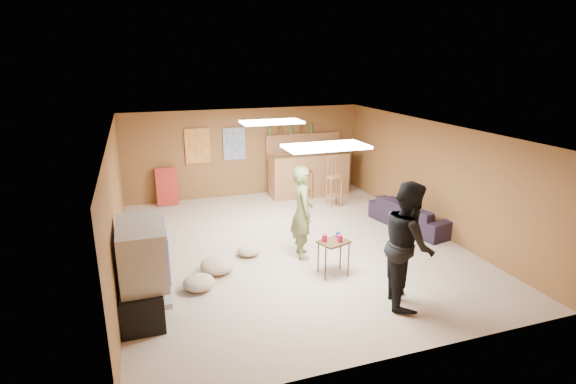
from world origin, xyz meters
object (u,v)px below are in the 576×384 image
object	(u,v)px
person_olive	(302,212)
bar_counter	(309,174)
sofa	(412,214)
tray_table	(333,258)
person_black	(408,244)
tv_body	(142,252)

from	to	relation	value
person_olive	bar_counter	bearing A→B (deg)	-15.88
bar_counter	sofa	distance (m)	3.09
sofa	tray_table	world-z (taller)	tray_table
person_black	bar_counter	bearing A→B (deg)	14.14
person_olive	sofa	xyz separation A→B (m)	(2.66, 0.59, -0.55)
bar_counter	tray_table	bearing A→B (deg)	-106.26
tv_body	sofa	world-z (taller)	tv_body
tv_body	person_black	distance (m)	3.65
sofa	person_black	bearing A→B (deg)	132.49
person_black	tray_table	size ratio (longest dim) A/B	3.07
bar_counter	tray_table	xyz separation A→B (m)	(-1.25, -4.28, -0.26)
person_black	tray_table	world-z (taller)	person_black
bar_counter	sofa	bearing A→B (deg)	-67.22
person_olive	tray_table	bearing A→B (deg)	-157.82
person_black	tv_body	bearing A→B (deg)	95.97
person_olive	person_black	distance (m)	2.13
tv_body	tray_table	distance (m)	2.97
bar_counter	person_black	xyz separation A→B (m)	(-0.62, -5.38, 0.35)
tv_body	person_black	bearing A→B (deg)	-14.74
tv_body	sofa	xyz separation A→B (m)	(5.34, 1.61, -0.63)
tv_body	person_black	world-z (taller)	person_black
tv_body	person_olive	bearing A→B (deg)	20.83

